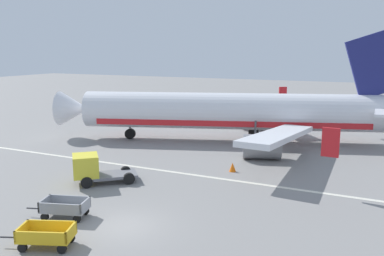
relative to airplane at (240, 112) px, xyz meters
The scene contains 8 objects.
ground_plane 22.40m from the airplane, 87.55° to the right, with size 220.00×220.00×0.00m, color gray.
apron_stripe 12.77m from the airplane, 85.61° to the right, with size 120.00×0.36×0.01m, color silver.
airplane is the anchor object (origin of this frame).
baggage_cart_nearest 25.85m from the airplane, 92.25° to the right, with size 3.58×2.21×1.07m.
baggage_cart_second_in_row 22.93m from the airplane, 96.72° to the right, with size 3.61×2.08×1.07m.
service_truck_beside_carts 17.99m from the airplane, 106.40° to the right, with size 4.53×4.33×2.10m.
traffic_cone_near_plane 10.99m from the airplane, 74.39° to the right, with size 0.54×0.54×0.70m, color orange.
traffic_cone_mid_apron 17.28m from the airplane, 116.31° to the right, with size 0.49×0.49×0.64m, color orange.
Camera 1 is at (12.00, -16.95, 9.26)m, focal length 38.16 mm.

